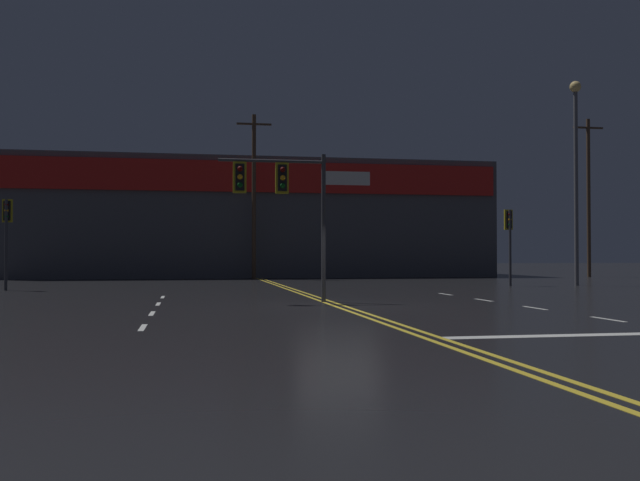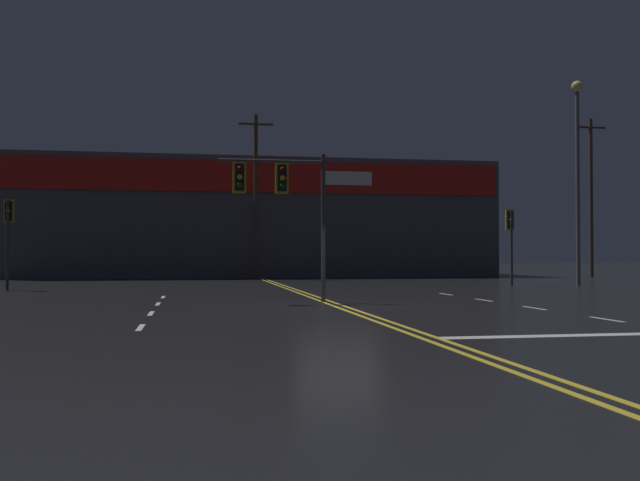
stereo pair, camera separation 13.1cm
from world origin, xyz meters
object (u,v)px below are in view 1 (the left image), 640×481
traffic_signal_corner_northwest (7,223)px  traffic_signal_corner_northeast (509,230)px  traffic_signal_median (279,190)px  streetlight_near_right (576,156)px

traffic_signal_corner_northwest → traffic_signal_corner_northeast: bearing=0.7°
traffic_signal_median → streetlight_near_right: 18.95m
streetlight_near_right → traffic_signal_corner_northeast: bearing=175.9°
traffic_signal_median → traffic_signal_corner_northwest: bearing=136.9°
traffic_signal_median → streetlight_near_right: streetlight_near_right is taller
traffic_signal_corner_northwest → streetlight_near_right: (26.42, 0.03, 3.54)m
traffic_signal_corner_northeast → traffic_signal_median: bearing=-141.2°
traffic_signal_median → traffic_signal_corner_northeast: 16.09m
traffic_signal_corner_northwest → streetlight_near_right: bearing=0.1°
traffic_signal_corner_northeast → streetlight_near_right: bearing=-4.1°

